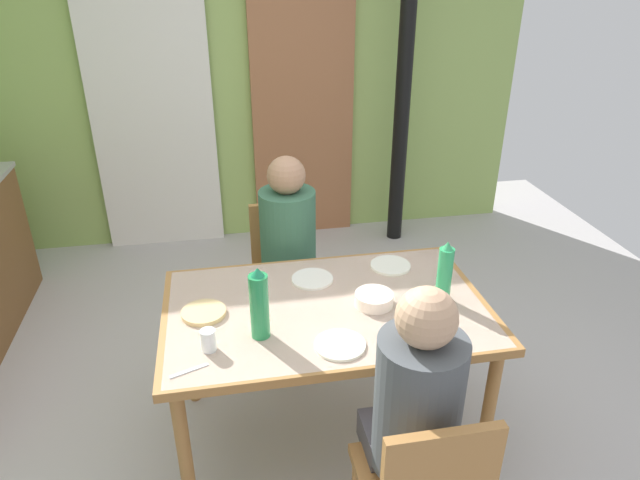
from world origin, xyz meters
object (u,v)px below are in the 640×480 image
object	(u,v)px
person_near_diner	(417,398)
dining_table	(326,320)
chair_far_diner	(286,269)
person_far_diner	(288,236)
serving_bowl_center	(374,299)
water_bottle_green_near	(259,304)
water_bottle_green_far	(445,273)

from	to	relation	value
person_near_diner	dining_table	bearing A→B (deg)	105.50
chair_far_diner	person_far_diner	size ratio (longest dim) A/B	1.13
chair_far_diner	dining_table	bearing A→B (deg)	95.61
dining_table	serving_bowl_center	bearing A→B (deg)	-6.98
chair_far_diner	water_bottle_green_near	distance (m)	1.06
serving_bowl_center	water_bottle_green_near	bearing A→B (deg)	-165.11
dining_table	water_bottle_green_far	bearing A→B (deg)	-5.03
water_bottle_green_near	serving_bowl_center	distance (m)	0.54
water_bottle_green_near	serving_bowl_center	world-z (taller)	water_bottle_green_near
person_far_diner	water_bottle_green_near	bearing A→B (deg)	74.77
dining_table	chair_far_diner	distance (m)	0.82
person_near_diner	water_bottle_green_far	world-z (taller)	person_near_diner
water_bottle_green_near	dining_table	bearing A→B (deg)	28.12
dining_table	person_near_diner	distance (m)	0.69
serving_bowl_center	dining_table	bearing A→B (deg)	173.02
dining_table	water_bottle_green_near	xyz separation A→B (m)	(-0.30, -0.16, 0.22)
chair_far_diner	water_bottle_green_near	xyz separation A→B (m)	(-0.22, -0.96, 0.40)
dining_table	person_near_diner	size ratio (longest dim) A/B	1.84
dining_table	person_near_diner	world-z (taller)	person_near_diner
person_near_diner	person_far_diner	world-z (taller)	same
water_bottle_green_near	water_bottle_green_far	xyz separation A→B (m)	(0.82, 0.12, -0.01)
chair_far_diner	water_bottle_green_near	world-z (taller)	water_bottle_green_near
person_far_diner	water_bottle_green_far	distance (m)	0.93
dining_table	serving_bowl_center	distance (m)	0.23
chair_far_diner	serving_bowl_center	xyz separation A→B (m)	(0.29, -0.82, 0.28)
person_far_diner	water_bottle_green_far	size ratio (longest dim) A/B	2.65
water_bottle_green_near	person_far_diner	bearing A→B (deg)	74.77
person_near_diner	water_bottle_green_far	xyz separation A→B (m)	(0.33, 0.61, 0.11)
dining_table	serving_bowl_center	world-z (taller)	serving_bowl_center
water_bottle_green_near	serving_bowl_center	xyz separation A→B (m)	(0.51, 0.14, -0.12)
chair_far_diner	person_near_diner	world-z (taller)	person_near_diner
water_bottle_green_far	serving_bowl_center	distance (m)	0.33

